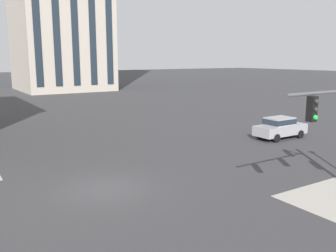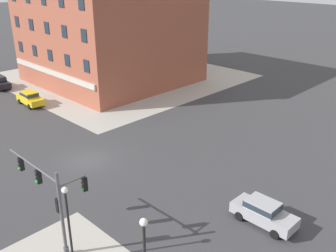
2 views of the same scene
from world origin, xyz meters
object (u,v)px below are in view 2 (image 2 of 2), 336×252
traffic_signal_main (53,195)px  street_lamp_corner_near (68,216)px  car_main_southbound_near (30,98)px  car_main_northbound_near (263,212)px

traffic_signal_main → street_lamp_corner_near: bearing=-8.0°
street_lamp_corner_near → car_main_southbound_near: (-27.52, 11.46, -2.31)m
traffic_signal_main → car_main_southbound_near: bearing=156.3°
traffic_signal_main → street_lamp_corner_near: 2.07m
car_main_northbound_near → car_main_southbound_near: (-33.54, 0.44, 0.00)m
street_lamp_corner_near → car_main_southbound_near: street_lamp_corner_near is taller
car_main_northbound_near → car_main_southbound_near: bearing=179.3°
traffic_signal_main → street_lamp_corner_near: size_ratio=1.18×
traffic_signal_main → car_main_northbound_near: 13.68m
traffic_signal_main → street_lamp_corner_near: (2.02, -0.28, -0.35)m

